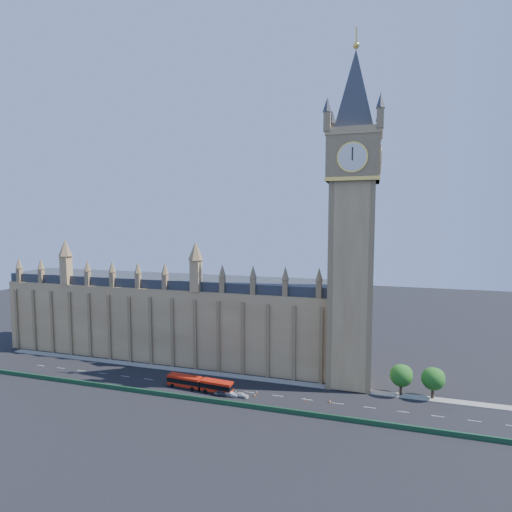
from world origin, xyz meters
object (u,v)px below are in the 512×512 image
(car_silver, at_px, (231,394))
(car_white, at_px, (242,395))
(red_bus, at_px, (200,384))
(car_grey, at_px, (222,393))

(car_silver, distance_m, car_white, 3.04)
(red_bus, height_order, car_silver, red_bus)
(car_white, bearing_deg, red_bus, 89.00)
(car_white, bearing_deg, car_grey, 100.83)
(car_grey, height_order, car_silver, car_grey)
(red_bus, distance_m, car_grey, 7.68)
(car_grey, distance_m, car_white, 5.45)
(red_bus, relative_size, car_white, 4.93)
(red_bus, bearing_deg, car_white, -0.29)
(car_grey, distance_m, car_silver, 2.41)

